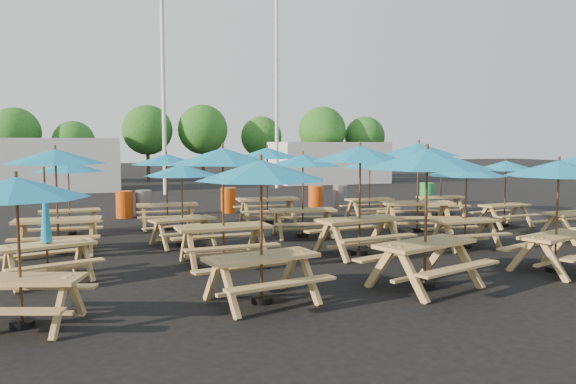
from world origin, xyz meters
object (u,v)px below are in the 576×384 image
object	(u,v)px
picnic_unit_13	(467,175)
picnic_unit_9	(360,160)
picnic_unit_3	(68,171)
picnic_unit_8	(427,167)
picnic_unit_11	(267,157)
picnic_unit_12	(559,174)
waste_bin_1	(144,203)
picnic_unit_18	(506,169)
waste_bin_3	(316,198)
picnic_unit_5	(223,163)
picnic_unit_1	(46,235)
picnic_unit_4	(261,178)
picnic_unit_19	(442,166)
picnic_unit_10	(303,165)
picnic_unit_7	(166,163)
waste_bin_2	(229,200)
picnic_unit_0	(17,196)
waste_bin_5	(427,194)
waste_bin_4	(340,197)
waste_bin_0	(125,204)
picnic_unit_6	(182,175)
picnic_unit_2	(56,162)
picnic_unit_15	(370,167)
picnic_unit_14	(419,154)

from	to	relation	value
picnic_unit_13	picnic_unit_9	bearing A→B (deg)	178.42
picnic_unit_3	picnic_unit_8	world-z (taller)	picnic_unit_8
picnic_unit_11	picnic_unit_13	size ratio (longest dim) A/B	1.18
picnic_unit_12	waste_bin_1	xyz separation A→B (m)	(-6.92, 11.37, -1.48)
picnic_unit_18	waste_bin_3	bearing A→B (deg)	117.89
picnic_unit_5	picnic_unit_12	xyz separation A→B (m)	(6.06, -2.87, -0.21)
picnic_unit_1	picnic_unit_3	distance (m)	5.64
picnic_unit_4	picnic_unit_19	distance (m)	12.29
picnic_unit_10	picnic_unit_1	bearing A→B (deg)	-145.55
picnic_unit_7	picnic_unit_18	distance (m)	10.23
picnic_unit_19	waste_bin_2	size ratio (longest dim) A/B	2.32
picnic_unit_4	picnic_unit_1	bearing A→B (deg)	130.87
picnic_unit_0	waste_bin_5	size ratio (longest dim) A/B	2.70
picnic_unit_1	picnic_unit_7	xyz separation A→B (m)	(2.94, 5.73, 1.07)
picnic_unit_10	waste_bin_4	world-z (taller)	picnic_unit_10
picnic_unit_0	waste_bin_0	size ratio (longest dim) A/B	2.70
picnic_unit_6	picnic_unit_2	bearing A→B (deg)	167.79
waste_bin_1	picnic_unit_12	bearing A→B (deg)	-58.67
picnic_unit_2	waste_bin_3	distance (m)	10.79
waste_bin_2	picnic_unit_9	bearing A→B (deg)	-83.38
picnic_unit_10	picnic_unit_19	distance (m)	6.70
picnic_unit_8	picnic_unit_12	world-z (taller)	picnic_unit_8
picnic_unit_7	picnic_unit_15	distance (m)	6.73
picnic_unit_7	picnic_unit_19	distance (m)	9.49
picnic_unit_11	picnic_unit_5	bearing A→B (deg)	-112.58
picnic_unit_6	waste_bin_2	world-z (taller)	picnic_unit_6
picnic_unit_0	picnic_unit_3	size ratio (longest dim) A/B	1.20
picnic_unit_0	picnic_unit_11	xyz separation A→B (m)	(6.25, 8.47, 0.27)
picnic_unit_6	waste_bin_0	world-z (taller)	picnic_unit_6
picnic_unit_3	picnic_unit_14	world-z (taller)	picnic_unit_14
picnic_unit_19	picnic_unit_4	bearing A→B (deg)	-128.72
picnic_unit_4	picnic_unit_6	xyz separation A→B (m)	(-0.39, 5.49, -0.23)
picnic_unit_7	picnic_unit_8	bearing A→B (deg)	-65.06
picnic_unit_1	waste_bin_0	xyz separation A→B (m)	(1.89, 8.71, -0.41)
picnic_unit_11	picnic_unit_10	bearing A→B (deg)	-83.19
picnic_unit_9	picnic_unit_15	distance (m)	6.21
picnic_unit_7	waste_bin_3	size ratio (longest dim) A/B	2.46
picnic_unit_9	picnic_unit_18	bearing A→B (deg)	13.15
picnic_unit_2	waste_bin_1	distance (m)	6.80
picnic_unit_9	waste_bin_1	xyz separation A→B (m)	(-4.03, 8.52, -1.72)
picnic_unit_15	waste_bin_2	bearing A→B (deg)	141.24
picnic_unit_2	picnic_unit_13	size ratio (longest dim) A/B	1.18
picnic_unit_12	waste_bin_2	distance (m)	12.15
picnic_unit_5	picnic_unit_10	xyz separation A→B (m)	(2.83, 2.72, -0.18)
picnic_unit_9	picnic_unit_11	world-z (taller)	picnic_unit_9
waste_bin_0	picnic_unit_7	bearing A→B (deg)	-70.48
picnic_unit_7	waste_bin_4	distance (m)	7.84
picnic_unit_14	waste_bin_0	size ratio (longest dim) A/B	3.20
picnic_unit_0	waste_bin_3	bearing A→B (deg)	70.74
picnic_unit_2	waste_bin_5	bearing A→B (deg)	27.30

